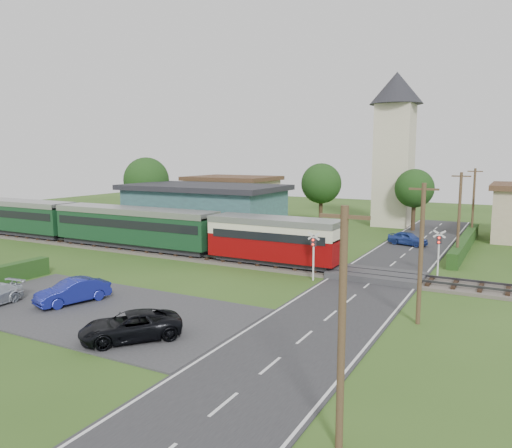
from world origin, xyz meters
The scene contains 29 objects.
ground centered at (0.00, 0.00, 0.00)m, with size 120.00×120.00×0.00m, color #2D4C19.
railway_track centered at (0.00, 2.00, 0.11)m, with size 76.00×3.20×0.49m.
road centered at (10.00, 0.00, 0.03)m, with size 6.00×70.00×0.05m, color #28282B.
car_park centered at (-1.50, -12.00, 0.04)m, with size 17.00×9.00×0.08m, color #333335.
crossing_deck centered at (10.00, 2.00, 0.23)m, with size 6.20×3.40×0.45m, color #333335.
platform centered at (-10.00, 5.20, 0.23)m, with size 30.00×3.00×0.45m, color gray.
equipment_hut centered at (-18.00, 5.20, 1.75)m, with size 2.30×2.30×2.55m.
station_building centered at (-10.00, 10.99, 2.69)m, with size 16.00×9.00×5.30m.
train centered at (-14.42, 2.00, 2.18)m, with size 43.20×2.90×3.40m.
church_tower centered at (5.00, 28.00, 10.23)m, with size 6.00×6.00×17.60m.
house_west centered at (-15.00, 25.00, 2.79)m, with size 10.80×8.80×5.50m.
hedge_roadside centered at (14.20, 16.00, 0.60)m, with size 0.80×18.00×1.20m, color #193814.
hedge_station centered at (-10.00, 15.50, 0.65)m, with size 22.00×0.80×1.30m, color #193814.
tree_a centered at (-20.00, 14.00, 5.38)m, with size 5.20×5.20×8.00m.
tree_b centered at (-2.00, 23.00, 5.02)m, with size 4.60×4.60×7.34m.
tree_c centered at (8.00, 25.00, 4.65)m, with size 4.20×4.20×6.78m.
utility_pole_a centered at (14.20, -18.00, 3.63)m, with size 1.40×0.22×7.00m.
utility_pole_b centered at (14.20, -6.00, 3.63)m, with size 1.40×0.22×7.00m.
utility_pole_c centered at (14.20, 10.00, 3.63)m, with size 1.40×0.22×7.00m.
utility_pole_d centered at (14.20, 22.00, 3.63)m, with size 1.40×0.22×7.00m.
crossing_signal_near centered at (6.40, -0.41, 2.14)m, with size 0.84×0.28×3.28m.
crossing_signal_far centered at (13.60, 4.39, 2.14)m, with size 0.84×0.28×3.28m.
streetlamp_west centered at (-22.00, 20.00, 3.04)m, with size 0.30×0.30×5.15m.
streetlamp_east centered at (16.00, 27.00, 3.04)m, with size 0.30×0.30×5.15m.
car_on_road centered at (9.34, 15.65, 0.67)m, with size 1.46×3.62×1.23m, color #263F95.
car_park_blue centered at (-3.50, -11.77, 0.75)m, with size 1.41×4.05×1.33m, color navy.
car_park_dark centered at (3.22, -14.50, 0.71)m, with size 2.08×4.50×1.25m, color black.
pedestrian_near centered at (-0.92, 5.49, 1.20)m, with size 0.55×0.36×1.50m, color gray.
pedestrian_far centered at (-17.83, 5.53, 1.24)m, with size 0.76×0.60×1.57m, color gray.
Camera 1 is at (18.37, -30.83, 8.37)m, focal length 35.00 mm.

